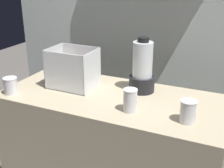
# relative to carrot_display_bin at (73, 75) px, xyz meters

# --- Properties ---
(counter) EXTENTS (1.40, 0.64, 0.90)m
(counter) POSITION_rel_carrot_display_bin_xyz_m (0.30, -0.04, -0.53)
(counter) COLOR tan
(counter) RESTS_ON ground_plane
(back_wall_unit) EXTENTS (2.60, 0.24, 2.50)m
(back_wall_unit) POSITION_rel_carrot_display_bin_xyz_m (0.30, 0.73, 0.29)
(back_wall_unit) COLOR silver
(back_wall_unit) RESTS_ON ground_plane
(carrot_display_bin) EXTENTS (0.30, 0.23, 0.26)m
(carrot_display_bin) POSITION_rel_carrot_display_bin_xyz_m (0.00, 0.00, 0.00)
(carrot_display_bin) COLOR white
(carrot_display_bin) RESTS_ON counter
(blender_pitcher) EXTENTS (0.17, 0.17, 0.35)m
(blender_pitcher) POSITION_rel_carrot_display_bin_xyz_m (0.45, 0.12, 0.07)
(blender_pitcher) COLOR black
(blender_pitcher) RESTS_ON counter
(juice_cup_beet_far_left) EXTENTS (0.09, 0.09, 0.11)m
(juice_cup_beet_far_left) POSITION_rel_carrot_display_bin_xyz_m (-0.29, -0.27, -0.03)
(juice_cup_beet_far_left) COLOR white
(juice_cup_beet_far_left) RESTS_ON counter
(juice_cup_beet_left) EXTENTS (0.08, 0.08, 0.13)m
(juice_cup_beet_left) POSITION_rel_carrot_display_bin_xyz_m (0.48, -0.19, -0.02)
(juice_cup_beet_left) COLOR white
(juice_cup_beet_left) RESTS_ON counter
(juice_cup_pomegranate_middle) EXTENTS (0.09, 0.09, 0.12)m
(juice_cup_pomegranate_middle) POSITION_rel_carrot_display_bin_xyz_m (0.80, -0.18, -0.02)
(juice_cup_pomegranate_middle) COLOR white
(juice_cup_pomegranate_middle) RESTS_ON counter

